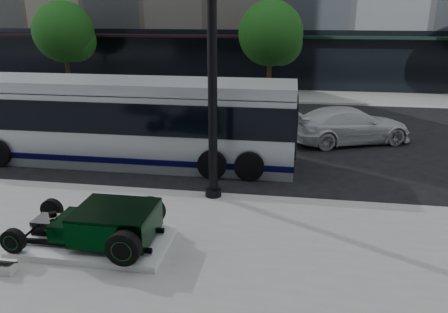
% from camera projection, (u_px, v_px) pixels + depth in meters
% --- Properties ---
extents(ground, '(120.00, 120.00, 0.00)m').
position_uv_depth(ground, '(216.00, 172.00, 14.77)').
color(ground, black).
rests_on(ground, ground).
extents(sidewalk_far, '(70.00, 4.00, 0.12)m').
position_uv_depth(sidewalk_far, '(254.00, 95.00, 27.86)').
color(sidewalk_far, gray).
rests_on(sidewalk_far, ground).
extents(street_trees, '(29.80, 3.80, 5.70)m').
position_uv_depth(street_trees, '(273.00, 36.00, 25.65)').
color(street_trees, black).
rests_on(street_trees, sidewalk_far).
extents(display_plinth, '(3.40, 1.80, 0.15)m').
position_uv_depth(display_plinth, '(95.00, 242.00, 9.91)').
color(display_plinth, silver).
rests_on(display_plinth, sidewalk_near).
extents(hot_rod, '(3.22, 2.00, 0.81)m').
position_uv_depth(hot_rod, '(107.00, 223.00, 9.70)').
color(hot_rod, black).
rests_on(hot_rod, display_plinth).
extents(info_plaque, '(0.40, 0.30, 0.31)m').
position_uv_depth(info_plaque, '(5.00, 267.00, 8.87)').
color(info_plaque, silver).
rests_on(info_plaque, sidewalk_near).
extents(lamppost, '(0.47, 0.47, 8.46)m').
position_uv_depth(lamppost, '(212.00, 58.00, 11.34)').
color(lamppost, black).
rests_on(lamppost, sidewalk_near).
extents(transit_bus, '(12.12, 2.88, 2.92)m').
position_uv_depth(transit_bus, '(125.00, 120.00, 15.48)').
color(transit_bus, silver).
rests_on(transit_bus, ground).
extents(white_sedan, '(5.40, 3.73, 1.45)m').
position_uv_depth(white_sedan, '(350.00, 125.00, 17.88)').
color(white_sedan, silver).
rests_on(white_sedan, ground).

